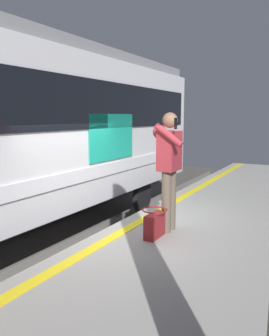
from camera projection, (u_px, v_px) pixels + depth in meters
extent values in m
plane|color=#4C4742|center=(118.00, 277.00, 5.58)|extent=(24.93, 24.93, 0.00)
cube|color=yellow|center=(134.00, 225.00, 5.30)|extent=(15.78, 0.16, 0.01)
cube|color=slate|center=(46.00, 254.00, 6.33)|extent=(20.93, 0.08, 0.16)
cube|color=black|center=(30.00, 101.00, 4.84)|extent=(11.80, 0.03, 0.90)
cube|color=silver|center=(34.00, 187.00, 5.03)|extent=(11.80, 0.03, 0.24)
cube|color=#19A58C|center=(113.00, 137.00, 6.82)|extent=(1.58, 0.02, 0.92)
cylinder|color=black|center=(142.00, 196.00, 8.81)|extent=(0.84, 0.12, 0.84)
cylinder|color=black|center=(75.00, 187.00, 9.87)|extent=(0.84, 0.12, 0.84)
cylinder|color=brown|center=(171.00, 199.00, 5.06)|extent=(0.14, 0.14, 0.91)
cylinder|color=brown|center=(166.00, 202.00, 4.90)|extent=(0.14, 0.14, 0.91)
cube|color=maroon|center=(170.00, 151.00, 4.87)|extent=(0.40, 0.24, 0.57)
sphere|color=maroon|center=(160.00, 132.00, 4.91)|extent=(0.20, 0.20, 0.20)
sphere|color=#997051|center=(170.00, 120.00, 4.80)|extent=(0.22, 0.22, 0.22)
cylinder|color=maroon|center=(176.00, 153.00, 5.09)|extent=(0.09, 0.09, 0.51)
cylinder|color=maroon|center=(169.00, 135.00, 4.60)|extent=(0.09, 0.42, 0.33)
cube|color=black|center=(176.00, 123.00, 4.52)|extent=(0.07, 0.02, 0.15)
cube|color=maroon|center=(154.00, 226.00, 4.73)|extent=(0.39, 0.15, 0.34)
torus|color=maroon|center=(155.00, 210.00, 4.70)|extent=(0.36, 0.36, 0.02)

